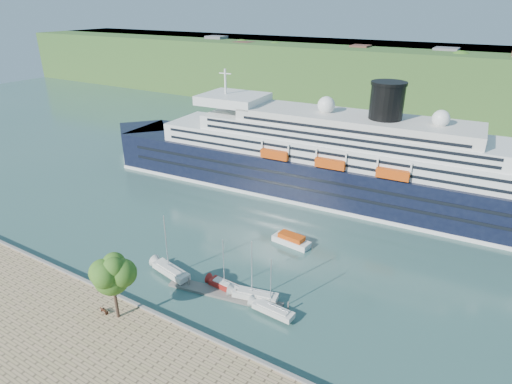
# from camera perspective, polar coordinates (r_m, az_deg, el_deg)

# --- Properties ---
(ground) EXTENTS (400.00, 400.00, 0.00)m
(ground) POSITION_cam_1_polar(r_m,az_deg,el_deg) (62.14, -11.90, -16.71)
(ground) COLOR #305653
(ground) RESTS_ON ground
(far_hillside) EXTENTS (400.00, 50.00, 24.00)m
(far_hillside) POSITION_cam_1_polar(r_m,az_deg,el_deg) (183.40, 20.50, 13.87)
(far_hillside) COLOR #2E5B24
(far_hillside) RESTS_ON ground
(quay_coping) EXTENTS (220.00, 0.50, 0.30)m
(quay_coping) POSITION_cam_1_polar(r_m,az_deg,el_deg) (61.30, -12.12, -15.99)
(quay_coping) COLOR slate
(quay_coping) RESTS_ON promenade
(cruise_ship) EXTENTS (117.06, 24.34, 26.10)m
(cruise_ship) POSITION_cam_1_polar(r_m,az_deg,el_deg) (94.00, 9.06, 7.10)
(cruise_ship) COLOR black
(cruise_ship) RESTS_ON ground
(park_bench) EXTENTS (1.44, 0.81, 0.87)m
(park_bench) POSITION_cam_1_polar(r_m,az_deg,el_deg) (64.12, -19.56, -14.62)
(park_bench) COLOR #4D2316
(park_bench) RESTS_ON promenade
(promenade_tree) EXTENTS (6.29, 6.29, 10.42)m
(promenade_tree) POSITION_cam_1_polar(r_m,az_deg,el_deg) (60.09, -18.50, -11.66)
(promenade_tree) COLOR #31671B
(promenade_tree) RESTS_ON promenade
(floating_pontoon) EXTENTS (17.99, 5.26, 0.40)m
(floating_pontoon) POSITION_cam_1_polar(r_m,az_deg,el_deg) (65.58, -4.24, -13.43)
(floating_pontoon) COLOR slate
(floating_pontoon) RESTS_ON ground
(sailboat_white_near) EXTENTS (8.16, 3.66, 10.18)m
(sailboat_white_near) POSITION_cam_1_polar(r_m,az_deg,el_deg) (67.93, -11.54, -7.45)
(sailboat_white_near) COLOR silver
(sailboat_white_near) RESTS_ON ground
(sailboat_red) EXTENTS (6.58, 2.21, 8.37)m
(sailboat_red) POSITION_cam_1_polar(r_m,az_deg,el_deg) (64.12, -4.00, -10.01)
(sailboat_red) COLOR maroon
(sailboat_red) RESTS_ON ground
(sailboat_white_far) EXTENTS (7.61, 3.59, 9.48)m
(sailboat_white_far) POSITION_cam_1_polar(r_m,az_deg,el_deg) (61.74, -0.10, -10.82)
(sailboat_white_far) COLOR silver
(sailboat_white_far) RESTS_ON ground
(tender_launch) EXTENTS (7.34, 3.20, 1.97)m
(tender_launch) POSITION_cam_1_polar(r_m,az_deg,el_deg) (77.40, 4.74, -6.32)
(tender_launch) COLOR #CB430B
(tender_launch) RESTS_ON ground
(sailboat_extra) EXTENTS (6.83, 2.28, 8.69)m
(sailboat_extra) POSITION_cam_1_polar(r_m,az_deg,el_deg) (59.39, 2.37, -12.92)
(sailboat_extra) COLOR silver
(sailboat_extra) RESTS_ON ground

